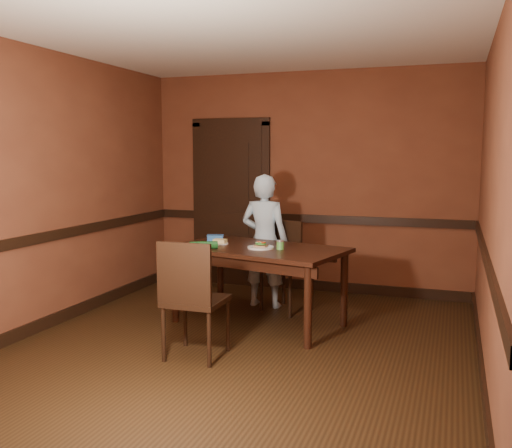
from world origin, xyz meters
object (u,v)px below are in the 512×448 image
Objects in this scene: sauce_jar at (280,245)px; cheese_saucer at (220,242)px; dining_table at (259,286)px; chair_near at (196,298)px; sandwich_plate at (261,246)px; chair_far at (287,267)px; person at (265,241)px; food_tub at (215,238)px.

sauce_jar is 0.69m from cheese_saucer.
dining_table is 1.66× the size of chair_near.
chair_far is at bearing 82.78° from sandwich_plate.
chair_near is 1.13m from sauce_jar.
chair_far is 0.40m from person.
chair_far reaches higher than sauce_jar.
cheese_saucer is (-0.27, -0.62, 0.06)m from person.
cheese_saucer is at bearing -115.25° from chair_far.
person is 8.73× the size of cheese_saucer.
sandwich_plate is 0.20m from sauce_jar.
food_tub is (-0.59, 0.24, 0.02)m from sandwich_plate.
person is 0.68m from cheese_saucer.
sauce_jar reaches higher than sandwich_plate.
chair_near reaches higher than chair_far.
food_tub is (-0.67, -0.40, 0.33)m from chair_far.
sandwich_plate is at bearing -75.63° from chair_far.
sauce_jar is (0.43, 0.99, 0.33)m from chair_near.
cheese_saucer is at bearing 166.90° from sandwich_plate.
food_tub reaches higher than cheese_saucer.
person reaches higher than chair_near.
sandwich_plate is at bearing -42.29° from dining_table.
sauce_jar is at bearing -9.07° from cheese_saucer.
sauce_jar is at bearing -114.37° from chair_near.
dining_table is at bearing 124.67° from sandwich_plate.
chair_far reaches higher than sandwich_plate.
person is at bearing 116.56° from dining_table.
chair_far is at bearing 90.45° from dining_table.
chair_near is 4.94× the size of food_tub.
person reaches higher than food_tub.
cheese_saucer is 0.17m from food_tub.
chair_far reaches higher than food_tub.
sandwich_plate is 1.29× the size of food_tub.
chair_far is 0.65× the size of person.
sauce_jar reaches higher than dining_table.
sandwich_plate is at bearing 108.27° from person.
chair_near reaches higher than sauce_jar.
dining_table is at bearing -5.85° from cheese_saucer.
person is 0.63m from food_tub.
person reaches higher than sandwich_plate.
food_tub is at bearing 163.24° from sauce_jar.
cheese_saucer is (-0.43, 0.04, 0.41)m from dining_table.
chair_near is (-0.32, -1.62, 0.02)m from chair_far.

